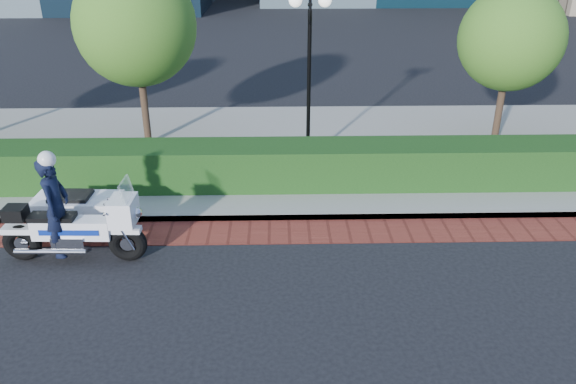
{
  "coord_description": "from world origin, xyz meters",
  "views": [
    {
      "loc": [
        0.16,
        -8.73,
        5.79
      ],
      "look_at": [
        0.39,
        1.35,
        1.0
      ],
      "focal_mm": 35.0,
      "sensor_mm": 36.0,
      "label": 1
    }
  ],
  "objects_px": {
    "tree_b": "(135,25)",
    "tree_c": "(511,39)",
    "lamppost": "(309,53)",
    "police_motorcycle": "(73,215)"
  },
  "relations": [
    {
      "from": "tree_b",
      "to": "tree_c",
      "type": "relative_size",
      "value": 1.14
    },
    {
      "from": "lamppost",
      "to": "police_motorcycle",
      "type": "xyz_separation_m",
      "value": [
        -4.77,
        -4.29,
        -2.2
      ]
    },
    {
      "from": "lamppost",
      "to": "tree_c",
      "type": "relative_size",
      "value": 0.98
    },
    {
      "from": "tree_b",
      "to": "tree_c",
      "type": "height_order",
      "value": "tree_b"
    },
    {
      "from": "lamppost",
      "to": "police_motorcycle",
      "type": "relative_size",
      "value": 1.53
    },
    {
      "from": "lamppost",
      "to": "tree_c",
      "type": "bearing_deg",
      "value": 13.3
    },
    {
      "from": "police_motorcycle",
      "to": "tree_c",
      "type": "bearing_deg",
      "value": 30.32
    },
    {
      "from": "lamppost",
      "to": "tree_c",
      "type": "height_order",
      "value": "tree_c"
    },
    {
      "from": "lamppost",
      "to": "tree_b",
      "type": "relative_size",
      "value": 0.86
    },
    {
      "from": "tree_c",
      "to": "tree_b",
      "type": "bearing_deg",
      "value": 180.0
    }
  ]
}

